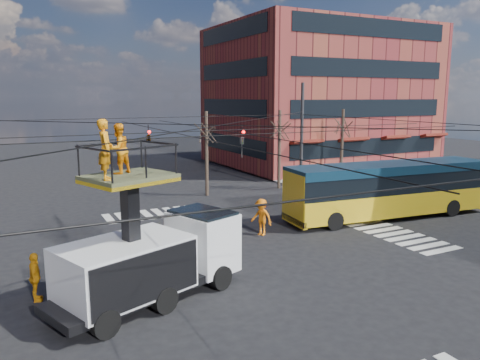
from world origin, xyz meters
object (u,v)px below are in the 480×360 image
(utility_truck, at_px, (151,243))
(worker_ground, at_px, (35,277))
(city_bus, at_px, (388,188))
(traffic_cone, at_px, (62,297))
(flagger, at_px, (261,217))

(utility_truck, distance_m, worker_ground, 4.20)
(utility_truck, height_order, worker_ground, utility_truck)
(city_bus, distance_m, traffic_cone, 18.99)
(traffic_cone, height_order, flagger, flagger)
(worker_ground, height_order, flagger, flagger)
(utility_truck, height_order, city_bus, utility_truck)
(worker_ground, relative_size, flagger, 0.92)
(flagger, bearing_deg, traffic_cone, -91.73)
(utility_truck, xyz_separation_m, worker_ground, (-3.68, 1.64, -1.19))
(utility_truck, relative_size, flagger, 3.89)
(flagger, bearing_deg, utility_truck, -80.03)
(utility_truck, distance_m, city_bus, 16.26)
(city_bus, bearing_deg, flagger, -175.95)
(worker_ground, bearing_deg, city_bus, -75.20)
(utility_truck, bearing_deg, worker_ground, 135.11)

